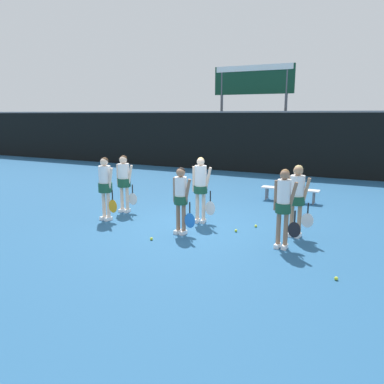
{
  "coord_description": "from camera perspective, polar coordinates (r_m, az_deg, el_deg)",
  "views": [
    {
      "loc": [
        4.18,
        -8.56,
        2.94
      ],
      "look_at": [
        0.04,
        -0.02,
        0.95
      ],
      "focal_mm": 35.0,
      "sensor_mm": 36.0,
      "label": 1
    }
  ],
  "objects": [
    {
      "name": "tennis_ball_0",
      "position": [
        10.07,
        9.7,
        -5.13
      ],
      "size": [
        0.07,
        0.07,
        0.07
      ],
      "primitive_type": "sphere",
      "color": "#CCE033",
      "rests_on": "ground_plane"
    },
    {
      "name": "tennis_ball_1",
      "position": [
        10.31,
        14.1,
        -4.94
      ],
      "size": [
        0.07,
        0.07,
        0.07
      ],
      "primitive_type": "sphere",
      "color": "#CCE033",
      "rests_on": "ground_plane"
    },
    {
      "name": "tennis_ball_4",
      "position": [
        7.39,
        21.12,
        -12.18
      ],
      "size": [
        0.07,
        0.07,
        0.07
      ],
      "primitive_type": "sphere",
      "color": "#CCE033",
      "rests_on": "ground_plane"
    },
    {
      "name": "player_5",
      "position": [
        9.3,
        15.73,
        -0.32
      ],
      "size": [
        0.67,
        0.39,
        1.76
      ],
      "rotation": [
        0.0,
        0.0,
        -0.12
      ],
      "color": "tan",
      "rests_on": "ground_plane"
    },
    {
      "name": "scoreboard",
      "position": [
        20.55,
        9.3,
        15.39
      ],
      "size": [
        4.26,
        0.15,
        5.42
      ],
      "color": "#515156",
      "rests_on": "ground_plane"
    },
    {
      "name": "fence_windscreen",
      "position": [
        18.95,
        13.16,
        7.31
      ],
      "size": [
        60.0,
        0.08,
        3.08
      ],
      "color": "black",
      "rests_on": "ground_plane"
    },
    {
      "name": "bench_courtside",
      "position": [
        13.19,
        14.71,
        0.29
      ],
      "size": [
        1.94,
        0.37,
        0.45
      ],
      "rotation": [
        0.0,
        0.0,
        0.01
      ],
      "color": "silver",
      "rests_on": "ground_plane"
    },
    {
      "name": "tennis_ball_3",
      "position": [
        9.61,
        6.71,
        -5.87
      ],
      "size": [
        0.07,
        0.07,
        0.07
      ],
      "primitive_type": "sphere",
      "color": "#CCE033",
      "rests_on": "ground_plane"
    },
    {
      "name": "player_2",
      "position": [
        8.41,
        13.81,
        -1.52
      ],
      "size": [
        0.62,
        0.34,
        1.78
      ],
      "rotation": [
        0.0,
        0.0,
        -0.03
      ],
      "color": "#8C664C",
      "rests_on": "ground_plane"
    },
    {
      "name": "ground_plane",
      "position": [
        9.97,
        -0.15,
        -5.34
      ],
      "size": [
        140.0,
        140.0,
        0.0
      ],
      "primitive_type": "plane",
      "color": "#235684"
    },
    {
      "name": "tennis_ball_2",
      "position": [
        9.0,
        -6.21,
        -7.1
      ],
      "size": [
        0.07,
        0.07,
        0.07
      ],
      "primitive_type": "sphere",
      "color": "#CCE033",
      "rests_on": "ground_plane"
    },
    {
      "name": "player_0",
      "position": [
        10.67,
        -13.08,
        1.34
      ],
      "size": [
        0.66,
        0.39,
        1.77
      ],
      "rotation": [
        0.0,
        0.0,
        -0.15
      ],
      "color": "beige",
      "rests_on": "ground_plane"
    },
    {
      "name": "player_3",
      "position": [
        11.45,
        -10.31,
        2.04
      ],
      "size": [
        0.69,
        0.39,
        1.73
      ],
      "rotation": [
        0.0,
        0.0,
        0.11
      ],
      "color": "beige",
      "rests_on": "ground_plane"
    },
    {
      "name": "player_4",
      "position": [
        10.15,
        1.35,
        1.19
      ],
      "size": [
        0.65,
        0.37,
        1.8
      ],
      "rotation": [
        0.0,
        0.0,
        0.16
      ],
      "color": "beige",
      "rests_on": "ground_plane"
    },
    {
      "name": "player_1",
      "position": [
        9.18,
        -1.68,
        -0.49
      ],
      "size": [
        0.62,
        0.34,
        1.67
      ],
      "rotation": [
        0.0,
        0.0,
        -0.07
      ],
      "color": "#8C664C",
      "rests_on": "ground_plane"
    }
  ]
}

